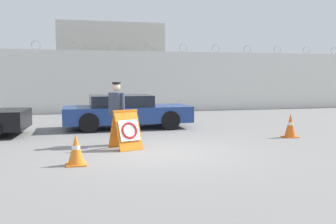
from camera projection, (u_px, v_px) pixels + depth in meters
The scene contains 8 objects.
ground_plane at pixel (158, 152), 9.55m from camera, with size 90.00×90.00×0.00m, color gray.
perimeter_wall at pixel (113, 82), 20.17m from camera, with size 36.00×0.30×3.76m.
building_block at pixel (108, 67), 24.93m from camera, with size 6.33×6.26×5.13m.
barricade_sign at pixel (126, 130), 9.89m from camera, with size 0.88×0.93×1.04m.
security_guard at pixel (117, 110), 10.41m from camera, with size 0.45×0.67×1.76m.
traffic_cone_near at pixel (290, 125), 11.81m from camera, with size 0.41×0.41×0.76m.
traffic_cone_mid at pixel (76, 150), 8.08m from camera, with size 0.43×0.43×0.67m.
parked_car_rear_sedan at pixel (126, 111), 13.92m from camera, with size 4.64×2.01×1.24m.
Camera 1 is at (-2.02, -9.20, 1.90)m, focal length 40.00 mm.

